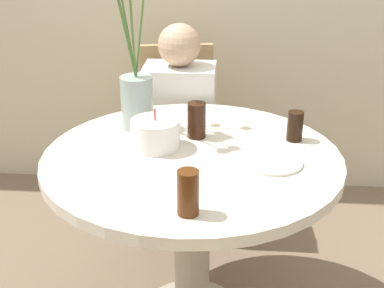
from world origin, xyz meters
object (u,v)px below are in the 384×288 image
birthday_cake (155,134)px  drink_glass_2 (188,193)px  person_guest (180,139)px  chair_far_back (178,124)px  flower_vase (134,75)px  side_plate (273,162)px  drink_glass_0 (197,120)px  drink_glass_1 (295,126)px

birthday_cake → drink_glass_2: size_ratio=1.32×
person_guest → chair_far_back: bearing=99.2°
flower_vase → side_plate: flower_vase is taller
drink_glass_2 → person_guest: (-0.13, 1.10, -0.32)m
drink_glass_0 → drink_glass_1: (0.37, -0.00, -0.01)m
drink_glass_1 → side_plate: bearing=-113.9°
side_plate → birthday_cake: bearing=166.3°
person_guest → drink_glass_1: bearing=-47.9°
flower_vase → drink_glass_0: bearing=-16.9°
chair_far_back → flower_vase: flower_vase is taller
flower_vase → drink_glass_2: 0.71m
chair_far_back → drink_glass_1: (0.52, -0.70, 0.29)m
flower_vase → drink_glass_1: size_ratio=6.59×
chair_far_back → side_plate: (0.42, -0.91, 0.24)m
birthday_cake → flower_vase: size_ratio=0.24×
birthday_cake → side_plate: (0.42, -0.10, -0.05)m
side_plate → person_guest: (-0.40, 0.75, -0.25)m
birthday_cake → drink_glass_2: 0.48m
birthday_cake → drink_glass_2: bearing=-70.9°
side_plate → drink_glass_0: 0.36m
chair_far_back → drink_glass_2: chair_far_back is taller
birthday_cake → person_guest: 0.72m
drink_glass_0 → drink_glass_1: 0.37m
chair_far_back → flower_vase: bearing=-108.8°
side_plate → person_guest: size_ratio=0.19×
drink_glass_2 → chair_far_back: bearing=97.1°
birthday_cake → side_plate: size_ratio=0.87×
chair_far_back → flower_vase: (-0.11, -0.62, 0.45)m
chair_far_back → birthday_cake: 0.86m
flower_vase → side_plate: (0.53, -0.29, -0.21)m
flower_vase → drink_glass_2: (0.26, -0.64, -0.15)m
side_plate → person_guest: 0.89m
chair_far_back → drink_glass_1: chair_far_back is taller
flower_vase → side_plate: size_ratio=3.62×
chair_far_back → side_plate: chair_far_back is taller
person_guest → side_plate: bearing=-62.2°
drink_glass_0 → chair_far_back: bearing=101.6°
chair_far_back → birthday_cake: size_ratio=5.13×
flower_vase → drink_glass_0: (0.25, -0.08, -0.15)m
drink_glass_2 → person_guest: size_ratio=0.13×
chair_far_back → drink_glass_0: bearing=-87.5°
side_plate → drink_glass_1: 0.24m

